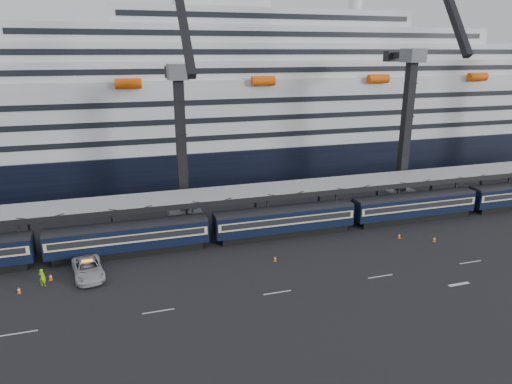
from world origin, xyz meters
TOP-DOWN VIEW (x-y plane):
  - ground at (0.00, 0.00)m, footprint 260.00×260.00m
  - lane_markings at (8.15, -5.23)m, footprint 111.00×4.27m
  - train at (-4.65, 10.00)m, footprint 133.05×3.00m
  - canopy at (0.00, 14.00)m, footprint 130.00×6.25m
  - cruise_ship at (-1.08, 45.99)m, footprint 214.09×28.84m
  - crane_dark_near at (-20.00, 18.59)m, footprint 4.50×17.75m
  - crane_dark_mid at (15.00, 17.59)m, footprint 4.50×18.24m
  - pickup_truck at (-32.60, 5.39)m, footprint 3.92×6.86m
  - worker at (-37.08, 4.55)m, footprint 0.83×0.70m
  - traffic_cone_a at (-36.49, 5.68)m, footprint 0.40×0.40m
  - traffic_cone_b at (-39.25, 3.64)m, footprint 0.37×0.37m
  - traffic_cone_c at (-11.81, 3.00)m, footprint 0.34×0.34m
  - traffic_cone_d at (9.84, 2.36)m, footprint 0.37×0.37m
  - traffic_cone_e at (6.15, 4.67)m, footprint 0.35×0.35m

SIDE VIEW (x-z plane):
  - ground at x=0.00m, z-range 0.00..0.00m
  - lane_markings at x=8.15m, z-range 0.00..0.02m
  - traffic_cone_c at x=-11.81m, z-range 0.00..0.68m
  - traffic_cone_e at x=6.15m, z-range 0.00..0.70m
  - traffic_cone_b at x=-39.25m, z-range 0.00..0.73m
  - traffic_cone_d at x=9.84m, z-range 0.00..0.73m
  - traffic_cone_a at x=-36.49m, z-range -0.01..0.79m
  - pickup_truck at x=-32.60m, z-range 0.00..1.80m
  - worker at x=-37.08m, z-range 0.00..1.94m
  - train at x=-4.65m, z-range 0.18..4.23m
  - canopy at x=0.00m, z-range 2.49..8.01m
  - crane_dark_near at x=-20.00m, z-range -5.61..29.47m
  - cruise_ship at x=-1.08m, z-range -4.66..29.34m
  - crane_dark_mid at x=15.00m, z-range -6.46..33.18m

